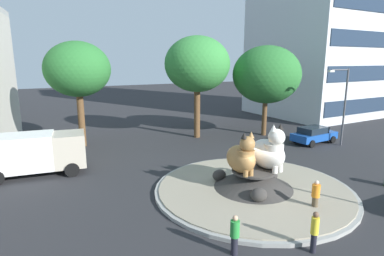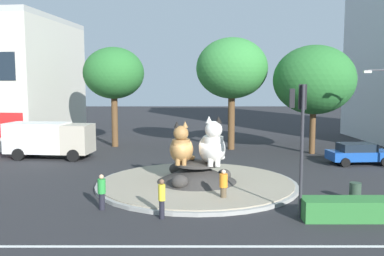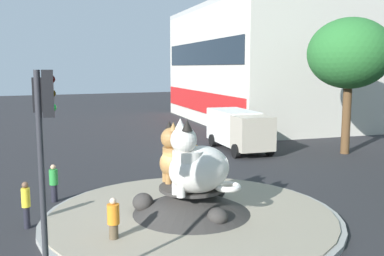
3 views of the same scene
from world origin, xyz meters
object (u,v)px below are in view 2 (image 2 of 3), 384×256
at_px(traffic_light_mast, 302,121).
at_px(delivery_box_truck, 51,138).
at_px(pedestrian_green_shirt, 103,191).
at_px(pedestrian_orange_shirt, 225,185).
at_px(cat_statue_white, 214,146).
at_px(pedestrian_yellow_shirt, 163,197).
at_px(third_tree_left, 315,80).
at_px(litter_bin, 356,192).
at_px(broadleaf_tree_behind_island, 233,69).
at_px(cat_statue_tabby, 183,148).
at_px(sedan_on_far_lane, 360,153).
at_px(second_tree_near_tower, 115,74).

xyz_separation_m(traffic_light_mast, delivery_box_truck, (-15.45, 14.16, -2.60)).
relative_size(pedestrian_green_shirt, pedestrian_orange_shirt, 1.02).
height_order(cat_statue_white, pedestrian_yellow_shirt, cat_statue_white).
relative_size(third_tree_left, litter_bin, 9.74).
bearing_deg(delivery_box_truck, cat_statue_white, -29.53).
height_order(cat_statue_white, broadleaf_tree_behind_island, broadleaf_tree_behind_island).
height_order(cat_statue_tabby, sedan_on_far_lane, cat_statue_tabby).
distance_m(third_tree_left, pedestrian_yellow_shirt, 20.47).
xyz_separation_m(cat_statue_tabby, pedestrian_green_shirt, (-3.51, -4.49, -1.30)).
relative_size(third_tree_left, pedestrian_orange_shirt, 5.45).
bearing_deg(broadleaf_tree_behind_island, second_tree_near_tower, 171.00).
bearing_deg(traffic_light_mast, pedestrian_green_shirt, 90.98).
xyz_separation_m(pedestrian_orange_shirt, litter_bin, (6.47, 0.26, -0.38)).
bearing_deg(pedestrian_orange_shirt, traffic_light_mast, -75.39).
xyz_separation_m(cat_statue_white, pedestrian_orange_shirt, (0.38, -3.13, -1.43)).
height_order(broadleaf_tree_behind_island, pedestrian_green_shirt, broadleaf_tree_behind_island).
xyz_separation_m(cat_statue_tabby, traffic_light_mast, (5.13, -5.57, 1.98)).
bearing_deg(third_tree_left, cat_statue_white, -128.58).
height_order(second_tree_near_tower, sedan_on_far_lane, second_tree_near_tower).
xyz_separation_m(pedestrian_orange_shirt, sedan_on_far_lane, (10.28, 9.48, -0.04)).
xyz_separation_m(second_tree_near_tower, sedan_on_far_lane, (18.80, -8.36, -5.79)).
height_order(pedestrian_green_shirt, delivery_box_truck, delivery_box_truck).
bearing_deg(delivery_box_truck, litter_bin, -25.09).
xyz_separation_m(second_tree_near_tower, pedestrian_orange_shirt, (8.51, -17.85, -5.75)).
bearing_deg(second_tree_near_tower, litter_bin, -49.58).
bearing_deg(litter_bin, delivery_box_truck, 148.36).
xyz_separation_m(traffic_light_mast, pedestrian_orange_shirt, (-3.03, 2.26, -3.30)).
xyz_separation_m(second_tree_near_tower, delivery_box_truck, (-3.91, -5.95, -5.04)).
relative_size(broadleaf_tree_behind_island, pedestrian_green_shirt, 5.87).
height_order(cat_statue_white, traffic_light_mast, traffic_light_mast).
distance_m(pedestrian_orange_shirt, sedan_on_far_lane, 13.99).
xyz_separation_m(third_tree_left, pedestrian_yellow_shirt, (-11.08, -16.45, -5.05)).
height_order(traffic_light_mast, second_tree_near_tower, second_tree_near_tower).
bearing_deg(third_tree_left, cat_statue_tabby, -134.21).
height_order(broadleaf_tree_behind_island, sedan_on_far_lane, broadleaf_tree_behind_island).
xyz_separation_m(broadleaf_tree_behind_island, sedan_on_far_lane, (8.40, -6.72, -6.17)).
relative_size(traffic_light_mast, second_tree_near_tower, 0.64).
relative_size(traffic_light_mast, third_tree_left, 0.65).
bearing_deg(pedestrian_green_shirt, litter_bin, 136.28).
height_order(broadleaf_tree_behind_island, second_tree_near_tower, broadleaf_tree_behind_island).
xyz_separation_m(third_tree_left, delivery_box_truck, (-20.70, -2.09, -4.44)).
xyz_separation_m(cat_statue_tabby, pedestrian_yellow_shirt, (-0.69, -5.77, -1.23)).
bearing_deg(delivery_box_truck, broadleaf_tree_behind_island, 23.29).
xyz_separation_m(pedestrian_green_shirt, litter_bin, (12.08, 1.45, -0.41)).
bearing_deg(traffic_light_mast, sedan_on_far_lane, -23.65).
distance_m(broadleaf_tree_behind_island, sedan_on_far_lane, 12.40).
distance_m(cat_statue_white, sedan_on_far_lane, 12.50).
bearing_deg(cat_statue_white, delivery_box_truck, -130.27).
bearing_deg(second_tree_near_tower, third_tree_left, -12.94).
bearing_deg(pedestrian_orange_shirt, delivery_box_truck, 97.59).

